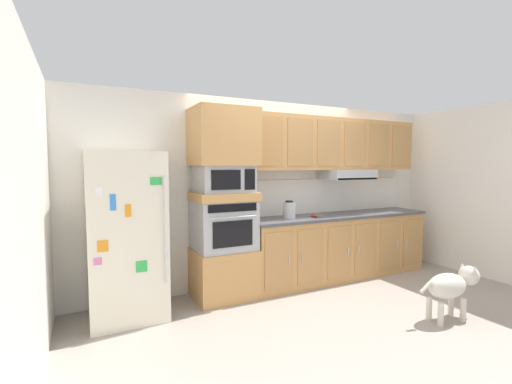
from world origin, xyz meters
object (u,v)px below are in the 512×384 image
Objects in this scene: built_in_oven at (224,225)px; dog at (452,285)px; screwdriver at (314,216)px; electric_kettle at (289,210)px; refrigerator at (126,236)px; microwave at (223,179)px.

built_in_oven is 2.59m from dog.
electric_kettle reaches higher than screwdriver.
refrigerator is at bearing -176.57° from built_in_oven.
screwdriver is 0.40m from electric_kettle.
screwdriver is at bearing -3.23° from microwave.
screwdriver is at bearing 115.54° from dog.
built_in_oven reaches higher than screwdriver.
microwave reaches higher than screwdriver.
dog is (1.91, -1.67, -1.09)m from microwave.
built_in_oven reaches higher than electric_kettle.
built_in_oven is at bearing 179.23° from microwave.
dog is (1.91, -1.67, -0.53)m from built_in_oven.
microwave is at bearing 143.41° from dog.
refrigerator is 2.04m from electric_kettle.
microwave is at bearing 176.77° from screwdriver.
built_in_oven is at bearing 143.41° from dog.
built_in_oven reaches higher than dog.
microwave reaches higher than dog.
dog is at bearing -58.31° from electric_kettle.
electric_kettle is at bearing 126.25° from dog.
refrigerator is 3.47m from dog.
screwdriver reaches higher than dog.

